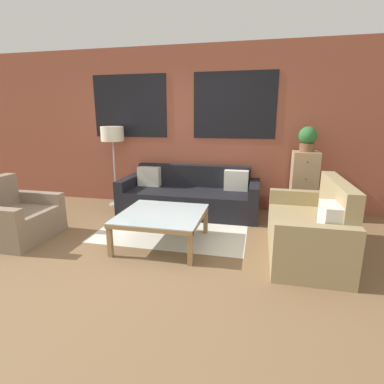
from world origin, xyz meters
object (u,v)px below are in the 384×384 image
object	(u,v)px
coffee_table	(162,217)
floor_lamp	(113,137)
settee_vintage	(310,230)
armchair_corner	(16,219)
couch_dark	(189,197)
drawer_cabinet	(303,185)
potted_plant	(308,138)

from	to	relation	value
coffee_table	floor_lamp	world-z (taller)	floor_lamp
settee_vintage	armchair_corner	bearing A→B (deg)	-174.68
couch_dark	coffee_table	world-z (taller)	couch_dark
armchair_corner	drawer_cabinet	world-z (taller)	drawer_cabinet
coffee_table	floor_lamp	xyz separation A→B (m)	(-1.42, 1.54, 0.89)
armchair_corner	settee_vintage	bearing A→B (deg)	5.32
coffee_table	floor_lamp	bearing A→B (deg)	132.69
floor_lamp	potted_plant	bearing A→B (deg)	0.81
settee_vintage	floor_lamp	world-z (taller)	floor_lamp
settee_vintage	floor_lamp	distance (m)	3.66
potted_plant	couch_dark	bearing A→B (deg)	-173.80
settee_vintage	armchair_corner	distance (m)	3.80
settee_vintage	potted_plant	xyz separation A→B (m)	(0.10, 1.49, 0.98)
drawer_cabinet	potted_plant	distance (m)	0.75
couch_dark	armchair_corner	world-z (taller)	armchair_corner
couch_dark	settee_vintage	bearing A→B (deg)	-36.15
couch_dark	potted_plant	bearing A→B (deg)	6.20
settee_vintage	drawer_cabinet	size ratio (longest dim) A/B	1.44
armchair_corner	floor_lamp	size ratio (longest dim) A/B	0.64
settee_vintage	potted_plant	distance (m)	1.79
settee_vintage	floor_lamp	bearing A→B (deg)	155.81
armchair_corner	coffee_table	size ratio (longest dim) A/B	0.88
floor_lamp	settee_vintage	bearing A→B (deg)	-24.19
settee_vintage	potted_plant	size ratio (longest dim) A/B	3.96
couch_dark	drawer_cabinet	world-z (taller)	drawer_cabinet
settee_vintage	drawer_cabinet	xyz separation A→B (m)	(0.10, 1.49, 0.23)
couch_dark	armchair_corner	xyz separation A→B (m)	(-2.01, -1.64, 0.00)
armchair_corner	drawer_cabinet	xyz separation A→B (m)	(3.88, 1.85, 0.26)
settee_vintage	potted_plant	bearing A→B (deg)	86.34
drawer_cabinet	settee_vintage	bearing A→B (deg)	-93.66
coffee_table	couch_dark	bearing A→B (deg)	88.37
couch_dark	floor_lamp	distance (m)	1.76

